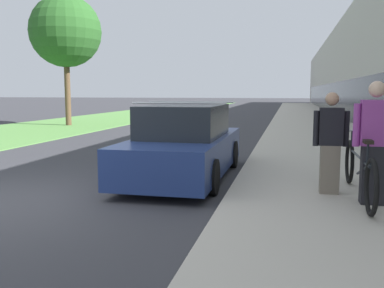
{
  "coord_description": "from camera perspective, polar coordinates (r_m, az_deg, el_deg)",
  "views": [
    {
      "loc": [
        4.28,
        -5.51,
        1.7
      ],
      "look_at": [
        0.3,
        12.05,
        -0.51
      ],
      "focal_mm": 40.0,
      "sensor_mm": 36.0,
      "label": 1
    }
  ],
  "objects": [
    {
      "name": "cruiser_bike_middle",
      "position": [
        13.68,
        23.63,
        1.54
      ],
      "size": [
        0.52,
        1.86,
        0.98
      ],
      "color": "black",
      "rests_on": "sidewalk_slab"
    },
    {
      "name": "person_rider",
      "position": [
        6.45,
        23.14,
        0.12
      ],
      "size": [
        0.58,
        0.23,
        1.71
      ],
      "color": "black",
      "rests_on": "sidewalk_slab"
    },
    {
      "name": "tandem_bicycle",
      "position": [
        6.83,
        21.36,
        -3.36
      ],
      "size": [
        0.52,
        2.77,
        0.94
      ],
      "color": "black",
      "rests_on": "sidewalk_slab"
    },
    {
      "name": "person_bystander",
      "position": [
        6.91,
        17.98,
        0.12
      ],
      "size": [
        0.53,
        0.21,
        1.56
      ],
      "color": "#756B5B",
      "rests_on": "sidewalk_slab"
    },
    {
      "name": "lawn_strip",
      "position": [
        32.53,
        -7.31,
        3.97
      ],
      "size": [
        6.22,
        70.0,
        0.03
      ],
      "color": "#5B9347",
      "rests_on": "ground"
    },
    {
      "name": "sidewalk_slab",
      "position": [
        26.58,
        15.11,
        3.23
      ],
      "size": [
        3.99,
        70.0,
        0.13
      ],
      "color": "#BCB5A5",
      "rests_on": "ground"
    },
    {
      "name": "street_tree_far",
      "position": [
        22.48,
        -16.52,
        14.17
      ],
      "size": [
        3.49,
        3.49,
        6.38
      ],
      "color": "brown",
      "rests_on": "ground"
    },
    {
      "name": "parked_sedan_curbside",
      "position": [
        8.46,
        -0.98,
        -0.11
      ],
      "size": [
        1.79,
        4.38,
        1.51
      ],
      "color": "navy",
      "rests_on": "ground"
    }
  ]
}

